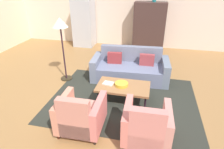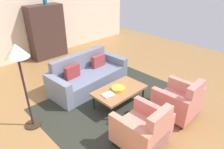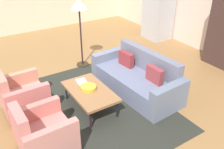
{
  "view_description": "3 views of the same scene",
  "coord_description": "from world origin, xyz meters",
  "px_view_note": "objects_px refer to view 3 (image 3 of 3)",
  "views": [
    {
      "loc": [
        1.04,
        -3.75,
        2.62
      ],
      "look_at": [
        0.16,
        0.13,
        0.59
      ],
      "focal_mm": 30.79,
      "sensor_mm": 36.0,
      "label": 1
    },
    {
      "loc": [
        -2.37,
        -2.65,
        2.77
      ],
      "look_at": [
        0.68,
        0.48,
        0.52
      ],
      "focal_mm": 32.19,
      "sensor_mm": 36.0,
      "label": 2
    },
    {
      "loc": [
        4.04,
        -1.78,
        2.97
      ],
      "look_at": [
        0.44,
        0.52,
        0.59
      ],
      "focal_mm": 39.6,
      "sensor_mm": 36.0,
      "label": 3
    }
  ],
  "objects_px": {
    "armchair_left": "(20,96)",
    "floor_lamp": "(79,11)",
    "fruit_bowl": "(89,88)",
    "armchair_right": "(41,134)",
    "coffee_table": "(90,92)",
    "book_stack": "(82,82)",
    "couch": "(138,79)",
    "refrigerator": "(158,10)"
  },
  "relations": [
    {
      "from": "fruit_bowl",
      "to": "couch",
      "type": "bearing_deg",
      "value": 88.28
    },
    {
      "from": "coffee_table",
      "to": "armchair_left",
      "type": "height_order",
      "value": "armchair_left"
    },
    {
      "from": "couch",
      "to": "fruit_bowl",
      "type": "xyz_separation_m",
      "value": [
        -0.04,
        -1.19,
        0.15
      ]
    },
    {
      "from": "armchair_right",
      "to": "fruit_bowl",
      "type": "distance_m",
      "value": 1.34
    },
    {
      "from": "armchair_left",
      "to": "fruit_bowl",
      "type": "bearing_deg",
      "value": 62.97
    },
    {
      "from": "fruit_bowl",
      "to": "book_stack",
      "type": "height_order",
      "value": "fruit_bowl"
    },
    {
      "from": "armchair_left",
      "to": "fruit_bowl",
      "type": "distance_m",
      "value": 1.3
    },
    {
      "from": "coffee_table",
      "to": "fruit_bowl",
      "type": "height_order",
      "value": "fruit_bowl"
    },
    {
      "from": "armchair_right",
      "to": "couch",
      "type": "bearing_deg",
      "value": 102.83
    },
    {
      "from": "coffee_table",
      "to": "floor_lamp",
      "type": "height_order",
      "value": "floor_lamp"
    },
    {
      "from": "armchair_left",
      "to": "book_stack",
      "type": "height_order",
      "value": "armchair_left"
    },
    {
      "from": "couch",
      "to": "armchair_right",
      "type": "bearing_deg",
      "value": 100.85
    },
    {
      "from": "floor_lamp",
      "to": "coffee_table",
      "type": "bearing_deg",
      "value": -21.91
    },
    {
      "from": "couch",
      "to": "coffee_table",
      "type": "bearing_deg",
      "value": 86.64
    },
    {
      "from": "coffee_table",
      "to": "book_stack",
      "type": "distance_m",
      "value": 0.35
    },
    {
      "from": "couch",
      "to": "fruit_bowl",
      "type": "bearing_deg",
      "value": 84.65
    },
    {
      "from": "armchair_left",
      "to": "book_stack",
      "type": "bearing_deg",
      "value": 76.57
    },
    {
      "from": "refrigerator",
      "to": "armchair_left",
      "type": "bearing_deg",
      "value": -70.96
    },
    {
      "from": "couch",
      "to": "coffee_table",
      "type": "relative_size",
      "value": 1.79
    },
    {
      "from": "coffee_table",
      "to": "refrigerator",
      "type": "height_order",
      "value": "refrigerator"
    },
    {
      "from": "armchair_left",
      "to": "book_stack",
      "type": "relative_size",
      "value": 3.28
    },
    {
      "from": "fruit_bowl",
      "to": "refrigerator",
      "type": "relative_size",
      "value": 0.16
    },
    {
      "from": "coffee_table",
      "to": "book_stack",
      "type": "bearing_deg",
      "value": 179.93
    },
    {
      "from": "coffee_table",
      "to": "armchair_right",
      "type": "xyz_separation_m",
      "value": [
        0.6,
        -1.17,
        -0.02
      ]
    },
    {
      "from": "coffee_table",
      "to": "armchair_left",
      "type": "bearing_deg",
      "value": -117.16
    },
    {
      "from": "fruit_bowl",
      "to": "armchair_right",
      "type": "bearing_deg",
      "value": -61.13
    },
    {
      "from": "armchair_right",
      "to": "refrigerator",
      "type": "xyz_separation_m",
      "value": [
        -2.89,
        4.9,
        0.58
      ]
    },
    {
      "from": "coffee_table",
      "to": "book_stack",
      "type": "xyz_separation_m",
      "value": [
        -0.35,
        0.0,
        0.05
      ]
    },
    {
      "from": "refrigerator",
      "to": "floor_lamp",
      "type": "height_order",
      "value": "refrigerator"
    },
    {
      "from": "armchair_right",
      "to": "fruit_bowl",
      "type": "height_order",
      "value": "armchair_right"
    },
    {
      "from": "armchair_left",
      "to": "floor_lamp",
      "type": "distance_m",
      "value": 2.47
    },
    {
      "from": "armchair_left",
      "to": "floor_lamp",
      "type": "height_order",
      "value": "floor_lamp"
    },
    {
      "from": "book_stack",
      "to": "couch",
      "type": "bearing_deg",
      "value": 73.73
    },
    {
      "from": "armchair_left",
      "to": "armchair_right",
      "type": "relative_size",
      "value": 1.0
    },
    {
      "from": "armchair_right",
      "to": "fruit_bowl",
      "type": "xyz_separation_m",
      "value": [
        -0.64,
        1.17,
        0.09
      ]
    },
    {
      "from": "refrigerator",
      "to": "book_stack",
      "type": "bearing_deg",
      "value": -62.56
    },
    {
      "from": "refrigerator",
      "to": "floor_lamp",
      "type": "relative_size",
      "value": 1.08
    },
    {
      "from": "armchair_left",
      "to": "floor_lamp",
      "type": "bearing_deg",
      "value": 120.43
    },
    {
      "from": "armchair_left",
      "to": "couch",
      "type": "bearing_deg",
      "value": 74.36
    },
    {
      "from": "armchair_left",
      "to": "floor_lamp",
      "type": "relative_size",
      "value": 0.51
    },
    {
      "from": "armchair_left",
      "to": "book_stack",
      "type": "distance_m",
      "value": 1.19
    },
    {
      "from": "couch",
      "to": "fruit_bowl",
      "type": "relative_size",
      "value": 7.07
    }
  ]
}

